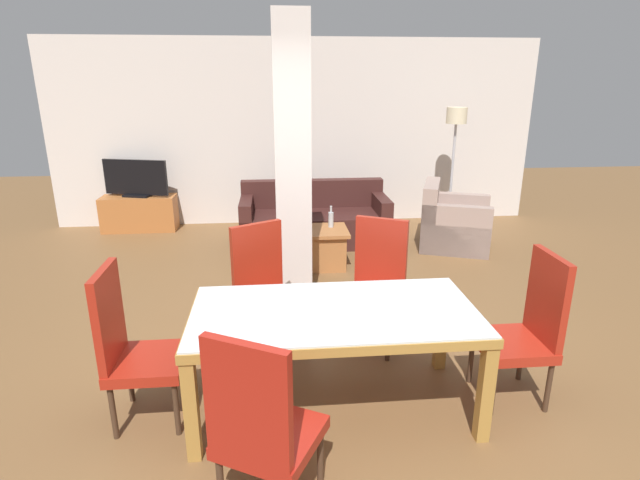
# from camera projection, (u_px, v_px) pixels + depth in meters

# --- Properties ---
(ground_plane) EXTENTS (18.00, 18.00, 0.00)m
(ground_plane) POSITION_uv_depth(u_px,v_px,m) (333.00, 406.00, 3.41)
(ground_plane) COLOR brown
(back_wall) EXTENTS (7.20, 0.09, 2.70)m
(back_wall) POSITION_uv_depth(u_px,v_px,m) (297.00, 133.00, 7.43)
(back_wall) COLOR silver
(back_wall) RESTS_ON ground_plane
(divider_pillar) EXTENTS (0.33, 0.38, 2.70)m
(divider_pillar) POSITION_uv_depth(u_px,v_px,m) (293.00, 166.00, 4.67)
(divider_pillar) COLOR silver
(divider_pillar) RESTS_ON ground_plane
(dining_table) EXTENTS (1.84, 0.92, 0.73)m
(dining_table) POSITION_uv_depth(u_px,v_px,m) (334.00, 329.00, 3.23)
(dining_table) COLOR #A77A36
(dining_table) RESTS_ON ground_plane
(dining_chair_near_left) EXTENTS (0.62, 0.62, 1.05)m
(dining_chair_near_left) POSITION_uv_depth(u_px,v_px,m) (261.00, 425.00, 2.40)
(dining_chair_near_left) COLOR #A11E13
(dining_chair_near_left) RESTS_ON ground_plane
(dining_chair_head_left) EXTENTS (0.46, 0.46, 1.05)m
(dining_chair_head_left) POSITION_uv_depth(u_px,v_px,m) (131.00, 344.00, 3.13)
(dining_chair_head_left) COLOR #9D2113
(dining_chair_head_left) RESTS_ON ground_plane
(dining_chair_head_right) EXTENTS (0.46, 0.46, 1.05)m
(dining_chair_head_right) POSITION_uv_depth(u_px,v_px,m) (527.00, 326.00, 3.36)
(dining_chair_head_right) COLOR #A12416
(dining_chair_head_right) RESTS_ON ground_plane
(dining_chair_far_right) EXTENTS (0.62, 0.62, 1.05)m
(dining_chair_far_right) POSITION_uv_depth(u_px,v_px,m) (376.00, 281.00, 4.11)
(dining_chair_far_right) COLOR #9F2315
(dining_chair_far_right) RESTS_ON ground_plane
(dining_chair_far_left) EXTENTS (0.63, 0.63, 1.05)m
(dining_chair_far_left) POSITION_uv_depth(u_px,v_px,m) (265.00, 288.00, 3.97)
(dining_chair_far_left) COLOR #9F2313
(dining_chair_far_left) RESTS_ON ground_plane
(sofa) EXTENTS (1.96, 0.85, 0.80)m
(sofa) POSITION_uv_depth(u_px,v_px,m) (314.00, 222.00, 6.76)
(sofa) COLOR #3B1C19
(sofa) RESTS_ON ground_plane
(armchair) EXTENTS (1.09, 1.09, 0.85)m
(armchair) POSITION_uv_depth(u_px,v_px,m) (452.00, 225.00, 6.56)
(armchair) COLOR #A2887D
(armchair) RESTS_ON ground_plane
(coffee_table) EXTENTS (0.78, 0.56, 0.46)m
(coffee_table) POSITION_uv_depth(u_px,v_px,m) (314.00, 248.00, 5.87)
(coffee_table) COLOR #A66535
(coffee_table) RESTS_ON ground_plane
(bottle) EXTENTS (0.06, 0.06, 0.26)m
(bottle) POSITION_uv_depth(u_px,v_px,m) (331.00, 219.00, 5.87)
(bottle) COLOR #B2B7BC
(bottle) RESTS_ON coffee_table
(tv_stand) EXTENTS (1.05, 0.40, 0.50)m
(tv_stand) POSITION_uv_depth(u_px,v_px,m) (140.00, 213.00, 7.30)
(tv_stand) COLOR #AF6430
(tv_stand) RESTS_ON ground_plane
(tv_screen) EXTENTS (0.93, 0.30, 0.53)m
(tv_screen) POSITION_uv_depth(u_px,v_px,m) (136.00, 179.00, 7.14)
(tv_screen) COLOR black
(tv_screen) RESTS_ON tv_stand
(floor_lamp) EXTENTS (0.28, 0.28, 1.76)m
(floor_lamp) POSITION_uv_depth(u_px,v_px,m) (456.00, 129.00, 6.93)
(floor_lamp) COLOR #B7B7BC
(floor_lamp) RESTS_ON ground_plane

